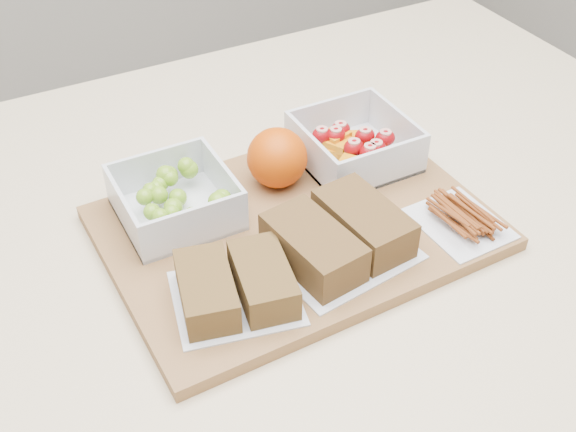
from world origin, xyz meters
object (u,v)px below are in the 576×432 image
object	(u,v)px
sandwich_bag_left	(235,286)
sandwich_bag_center	(339,236)
grape_container	(177,199)
orange	(277,158)
pretzel_bag	(461,216)
cutting_board	(296,228)
fruit_container	(354,146)

from	to	relation	value
sandwich_bag_left	sandwich_bag_center	world-z (taller)	sandwich_bag_center
grape_container	orange	xyz separation A→B (m)	(0.13, 0.00, 0.01)
grape_container	pretzel_bag	size ratio (longest dim) A/B	1.15
grape_container	pretzel_bag	bearing A→B (deg)	-31.18
cutting_board	sandwich_bag_left	distance (m)	0.14
grape_container	orange	size ratio (longest dim) A/B	1.72
orange	sandwich_bag_left	distance (m)	0.20
grape_container	sandwich_bag_left	distance (m)	0.15
grape_container	sandwich_bag_center	world-z (taller)	grape_container
sandwich_bag_left	pretzel_bag	distance (m)	0.27
pretzel_bag	orange	bearing A→B (deg)	131.29
cutting_board	fruit_container	xyz separation A→B (m)	(0.12, 0.07, 0.03)
fruit_container	sandwich_bag_center	bearing A→B (deg)	-127.42
fruit_container	grape_container	bearing A→B (deg)	179.17
orange	sandwich_bag_center	world-z (taller)	orange
fruit_container	pretzel_bag	xyz separation A→B (m)	(0.04, -0.16, -0.01)
sandwich_bag_center	pretzel_bag	xyz separation A→B (m)	(0.14, -0.03, -0.01)
fruit_container	sandwich_bag_center	size ratio (longest dim) A/B	0.80
cutting_board	sandwich_bag_center	size ratio (longest dim) A/B	2.59
pretzel_bag	sandwich_bag_left	bearing A→B (deg)	177.34
grape_container	sandwich_bag_center	xyz separation A→B (m)	(0.13, -0.14, -0.00)
orange	cutting_board	bearing A→B (deg)	-101.43
sandwich_bag_center	grape_container	bearing A→B (deg)	132.59
grape_container	fruit_container	distance (m)	0.23
sandwich_bag_center	sandwich_bag_left	bearing A→B (deg)	-174.28
cutting_board	pretzel_bag	xyz separation A→B (m)	(0.16, -0.09, 0.02)
sandwich_bag_left	pretzel_bag	size ratio (longest dim) A/B	1.33
fruit_container	cutting_board	bearing A→B (deg)	-148.71
grape_container	orange	bearing A→B (deg)	0.14
fruit_container	sandwich_bag_left	distance (m)	0.28
grape_container	orange	distance (m)	0.13
sandwich_bag_center	pretzel_bag	size ratio (longest dim) A/B	1.50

